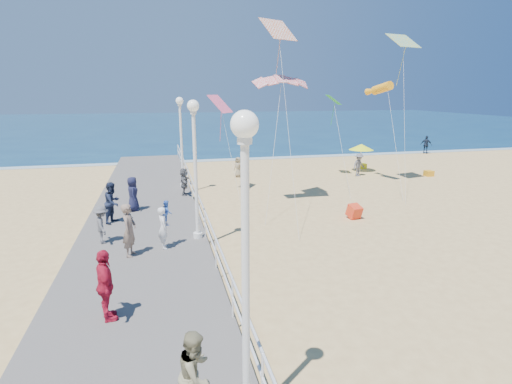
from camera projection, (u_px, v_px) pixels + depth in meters
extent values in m
plane|color=#D8B571|center=(324.00, 236.00, 17.10)|extent=(160.00, 160.00, 0.00)
cube|color=navy|center=(193.00, 124.00, 78.37)|extent=(160.00, 90.00, 0.05)
cube|color=silver|center=(235.00, 159.00, 36.41)|extent=(160.00, 1.20, 0.04)
cube|color=slate|center=(142.00, 247.00, 15.33)|extent=(5.00, 44.00, 0.40)
cube|color=white|center=(205.00, 211.00, 15.59)|extent=(0.05, 42.00, 0.06)
cube|color=white|center=(205.00, 224.00, 15.71)|extent=(0.05, 42.00, 0.04)
cylinder|color=white|center=(246.00, 284.00, 6.69)|extent=(0.14, 0.14, 4.70)
sphere|color=white|center=(245.00, 124.00, 6.05)|extent=(0.44, 0.44, 0.44)
cylinder|color=white|center=(198.00, 235.00, 15.75)|extent=(0.36, 0.36, 0.20)
cylinder|color=white|center=(196.00, 177.00, 15.18)|extent=(0.14, 0.14, 4.70)
sphere|color=white|center=(193.00, 106.00, 14.54)|extent=(0.44, 0.44, 0.44)
cylinder|color=white|center=(183.00, 185.00, 24.23)|extent=(0.36, 0.36, 0.20)
cylinder|color=white|center=(182.00, 147.00, 23.66)|extent=(0.14, 0.14, 4.70)
sphere|color=white|center=(180.00, 101.00, 23.02)|extent=(0.44, 0.44, 0.44)
imported|color=white|center=(163.00, 228.00, 14.53)|extent=(0.44, 0.61, 1.56)
imported|color=blue|center=(167.00, 212.00, 14.58)|extent=(0.40, 0.48, 0.91)
imported|color=gray|center=(196.00, 374.00, 6.92)|extent=(0.93, 1.00, 1.64)
imported|color=#515156|center=(102.00, 225.00, 15.04)|extent=(0.73, 1.03, 1.44)
imported|color=#B41631|center=(105.00, 286.00, 9.85)|extent=(0.68, 1.16, 1.86)
imported|color=#181934|center=(133.00, 194.00, 19.18)|extent=(0.59, 0.85, 1.66)
imported|color=#595B5E|center=(184.00, 182.00, 22.16)|extent=(0.67, 1.46, 1.52)
imported|color=#7E6757|center=(129.00, 230.00, 13.81)|extent=(0.61, 0.78, 1.88)
imported|color=#1A223B|center=(113.00, 202.00, 17.42)|extent=(1.01, 1.09, 1.81)
imported|color=#5D5D62|center=(359.00, 165.00, 29.12)|extent=(1.24, 0.98, 1.68)
imported|color=#1A2539|center=(426.00, 145.00, 39.86)|extent=(1.04, 1.06, 1.79)
imported|color=gray|center=(238.00, 167.00, 28.79)|extent=(0.79, 0.85, 1.47)
cube|color=red|center=(354.00, 213.00, 19.36)|extent=(0.67, 0.80, 0.74)
cylinder|color=white|center=(360.00, 160.00, 30.81)|extent=(0.05, 0.05, 1.80)
cone|color=#EBFF1A|center=(361.00, 147.00, 30.57)|extent=(1.90, 1.90, 0.45)
cube|color=yellow|center=(362.00, 166.00, 32.24)|extent=(0.55, 0.55, 0.40)
cube|color=orange|center=(429.00, 173.00, 29.28)|extent=(0.55, 0.55, 0.40)
cylinder|color=#FF9F15|center=(382.00, 88.00, 25.15)|extent=(0.98, 2.54, 1.05)
cube|color=#F95B85|center=(220.00, 104.00, 23.07)|extent=(1.64, 1.75, 1.02)
cube|color=#199CD7|center=(403.00, 41.00, 24.15)|extent=(1.93, 1.73, 0.92)
cube|color=green|center=(333.00, 100.00, 27.62)|extent=(1.14, 1.29, 0.67)
cube|color=#D24D18|center=(278.00, 29.00, 19.43)|extent=(1.91, 1.72, 1.09)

